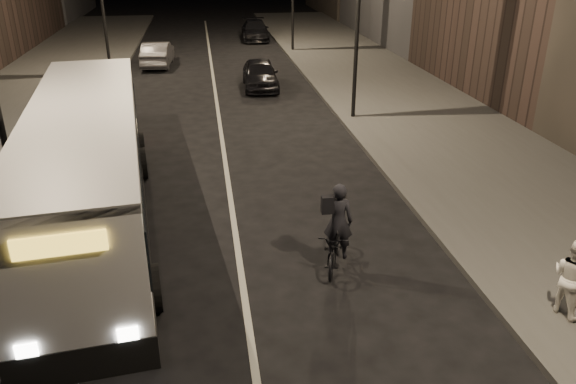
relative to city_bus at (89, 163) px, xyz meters
name	(u,v)px	position (x,y,z in m)	size (l,w,h in m)	color
ground	(244,291)	(3.60, -3.68, -1.77)	(180.00, 180.00, 0.00)	black
sidewalk_right	(403,103)	(12.10, 10.32, -1.69)	(7.00, 70.00, 0.16)	#3C3C39
sidewalk_left	(15,119)	(-4.90, 10.32, -1.69)	(7.00, 70.00, 0.16)	#3C3C39
city_bus	(89,163)	(0.00, 0.00, 0.00)	(3.89, 12.26, 3.25)	white
cyclist_on_bicycle	(336,239)	(5.78, -3.00, -1.05)	(1.22, 2.00, 2.18)	black
pedestrian_woman	(572,277)	(9.88, -5.61, -0.79)	(0.80, 0.62, 1.64)	silver
car_near	(260,74)	(5.93, 14.45, -1.04)	(1.72, 4.27, 1.45)	black
car_mid	(157,54)	(0.43, 20.87, -1.04)	(1.54, 4.43, 1.46)	#3E3E40
car_far	(255,30)	(7.20, 29.77, -1.06)	(1.99, 4.89, 1.42)	black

